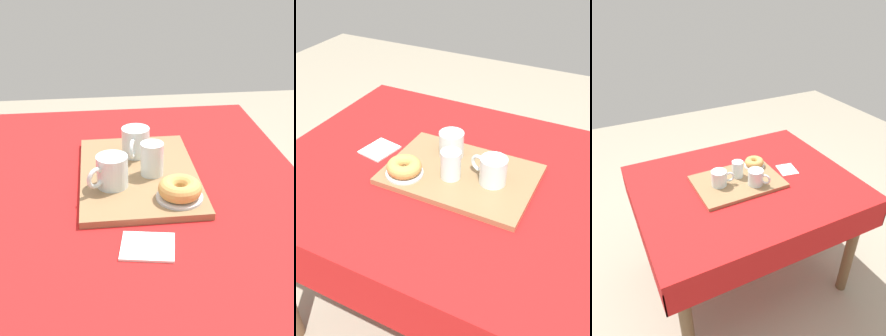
{
  "view_description": "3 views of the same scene",
  "coord_description": "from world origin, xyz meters",
  "views": [
    {
      "loc": [
        -1.08,
        0.1,
        1.38
      ],
      "look_at": [
        0.03,
        -0.04,
        0.79
      ],
      "focal_mm": 47.55,
      "sensor_mm": 36.0,
      "label": 1
    },
    {
      "loc": [
        0.46,
        -0.96,
        1.53
      ],
      "look_at": [
        -0.02,
        -0.03,
        0.78
      ],
      "focal_mm": 42.33,
      "sensor_mm": 36.0,
      "label": 2
    },
    {
      "loc": [
        0.68,
        1.28,
        1.75
      ],
      "look_at": [
        0.01,
        -0.06,
        0.82
      ],
      "focal_mm": 33.07,
      "sensor_mm": 36.0,
      "label": 3
    }
  ],
  "objects": [
    {
      "name": "serving_tray",
      "position": [
        0.04,
        -0.01,
        0.77
      ],
      "size": [
        0.48,
        0.33,
        0.02
      ],
      "primitive_type": "cube",
      "color": "olive",
      "rests_on": "dining_table"
    },
    {
      "name": "sugar_donut_left",
      "position": [
        -0.12,
        -0.1,
        0.8
      ],
      "size": [
        0.11,
        0.11,
        0.04
      ],
      "primitive_type": "torus",
      "color": "tan",
      "rests_on": "donut_plate_left"
    },
    {
      "name": "ground_plane",
      "position": [
        0.0,
        0.0,
        0.0
      ],
      "size": [
        6.0,
        6.0,
        0.0
      ],
      "primitive_type": "plane",
      "color": "gray"
    },
    {
      "name": "donut_plate_left",
      "position": [
        -0.12,
        -0.1,
        0.78
      ],
      "size": [
        0.12,
        0.12,
        0.01
      ],
      "primitive_type": "cylinder",
      "color": "silver",
      "rests_on": "serving_tray"
    },
    {
      "name": "dining_table",
      "position": [
        0.0,
        0.0,
        0.66
      ],
      "size": [
        1.22,
        0.97,
        0.76
      ],
      "color": "red",
      "rests_on": "ground"
    },
    {
      "name": "tea_mug_right",
      "position": [
        -0.03,
        0.07,
        0.82
      ],
      "size": [
        0.1,
        0.11,
        0.09
      ],
      "color": "silver",
      "rests_on": "serving_tray"
    },
    {
      "name": "tea_mug_left",
      "position": [
        0.15,
        -0.01,
        0.82
      ],
      "size": [
        0.13,
        0.09,
        0.09
      ],
      "color": "silver",
      "rests_on": "serving_tray"
    },
    {
      "name": "water_glass_near",
      "position": [
        0.02,
        -0.05,
        0.82
      ],
      "size": [
        0.07,
        0.07,
        0.09
      ],
      "color": "silver",
      "rests_on": "serving_tray"
    },
    {
      "name": "paper_napkin",
      "position": [
        -0.29,
        -0.0,
        0.76
      ],
      "size": [
        0.12,
        0.14,
        0.01
      ],
      "primitive_type": "cube",
      "rotation": [
        0.0,
        0.0,
        -0.18
      ],
      "color": "white",
      "rests_on": "dining_table"
    }
  ]
}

